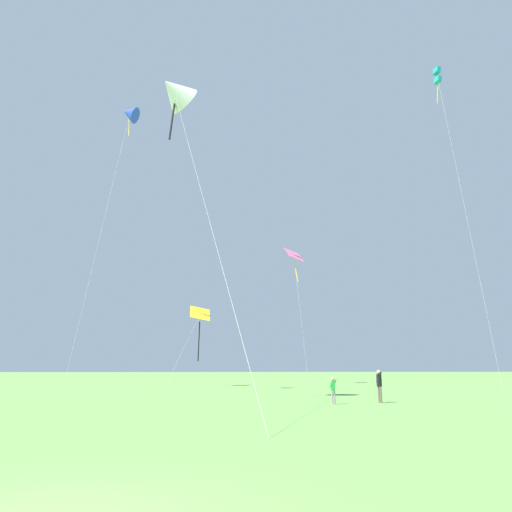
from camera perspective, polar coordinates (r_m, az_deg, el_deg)
name	(u,v)px	position (r m, az deg, el deg)	size (l,w,h in m)	color
kite_white_distant	(175,92)	(28.26, -9.89, 19.20)	(5.44, 13.40, 18.07)	white
kite_teal_box	(438,78)	(45.46, 21.35, 19.64)	(0.77, 5.24, 26.88)	teal
kite_yellow_diamond	(199,325)	(44.77, -6.96, -8.39)	(3.18, 9.97, 7.49)	yellow
kite_pink_low	(295,261)	(51.91, 4.76, -0.57)	(2.40, 6.15, 14.78)	pink
kite_blue_delta	(130,114)	(39.37, -15.22, 16.46)	(2.45, 5.89, 21.85)	blue
person_in_red_shirt	(379,383)	(24.35, 14.85, -14.79)	(0.21, 0.50, 1.55)	#665B4C
person_child_small	(333,388)	(22.97, 9.41, -15.64)	(0.40, 0.17, 1.23)	gray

